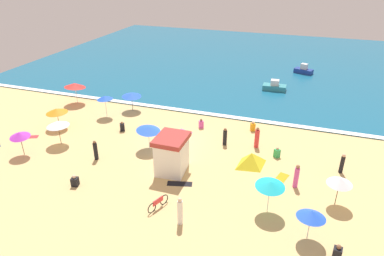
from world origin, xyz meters
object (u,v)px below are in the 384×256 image
at_px(beach_umbrella_9, 57,111).
at_px(beachgoer_9, 225,137).
at_px(beach_umbrella_5, 132,95).
at_px(small_boat_0, 274,87).
at_px(beachgoer_1, 201,124).
at_px(beach_umbrella_0, 311,214).
at_px(parked_bicycle, 158,203).
at_px(beach_umbrella_1, 270,184).
at_px(lifeguard_cabana, 172,154).
at_px(beachgoer_4, 180,212).
at_px(beachgoer_12, 337,253).
at_px(beach_umbrella_8, 148,129).
at_px(beach_umbrella_7, 340,181).
at_px(beach_tent, 251,159).
at_px(beach_umbrella_2, 20,135).
at_px(beachgoer_8, 296,176).
at_px(beachgoer_3, 277,153).
at_px(beachgoer_11, 257,138).
at_px(beachgoer_5, 122,127).
at_px(beachgoer_7, 342,164).
at_px(beach_umbrella_3, 75,85).
at_px(beach_umbrella_4, 57,123).
at_px(beachgoer_10, 96,151).
at_px(beachgoer_6, 253,126).
at_px(small_boat_1, 304,70).
at_px(beach_umbrella_6, 105,98).

distance_m(beach_umbrella_9, beachgoer_9, 15.86).
height_order(beach_umbrella_5, small_boat_0, beach_umbrella_5).
distance_m(beachgoer_1, beachgoer_9, 3.84).
height_order(beach_umbrella_0, parked_bicycle, beach_umbrella_0).
height_order(beach_umbrella_0, beach_umbrella_5, beach_umbrella_0).
distance_m(beach_umbrella_1, parked_bicycle, 7.20).
bearing_deg(lifeguard_cabana, beachgoer_4, -63.25).
xyz_separation_m(beachgoer_1, beachgoer_12, (11.73, -12.82, 0.02)).
distance_m(lifeguard_cabana, beach_umbrella_8, 3.98).
height_order(beach_umbrella_7, beach_tent, beach_umbrella_7).
bearing_deg(beachgoer_12, beach_tent, 127.80).
xyz_separation_m(beach_umbrella_0, beachgoer_12, (1.55, -1.03, -1.38)).
xyz_separation_m(beachgoer_4, small_boat_0, (2.47, 25.53, -0.40)).
relative_size(beach_umbrella_9, beachgoer_9, 1.72).
relative_size(beach_umbrella_2, beachgoer_8, 1.19).
bearing_deg(beachgoer_9, beachgoer_3, -7.74).
bearing_deg(beachgoer_11, lifeguard_cabana, -133.66).
relative_size(beachgoer_3, beachgoer_4, 0.46).
distance_m(beach_umbrella_5, beachgoer_12, 24.57).
bearing_deg(beach_umbrella_9, beachgoer_8, -6.47).
relative_size(beach_umbrella_2, beachgoer_5, 2.33).
relative_size(beachgoer_7, beachgoer_8, 0.88).
relative_size(beachgoer_1, beachgoer_3, 1.04).
distance_m(beach_umbrella_3, beach_umbrella_8, 13.66).
xyz_separation_m(beach_umbrella_2, beachgoer_5, (5.46, 6.53, -1.46)).
bearing_deg(small_boat_0, beach_umbrella_4, -129.08).
relative_size(beachgoer_5, beachgoer_10, 0.55).
height_order(beachgoer_6, small_boat_1, small_boat_1).
relative_size(lifeguard_cabana, beachgoer_6, 2.93).
bearing_deg(parked_bicycle, beachgoer_12, -3.91).
bearing_deg(beachgoer_9, beachgoer_4, -90.62).
distance_m(beach_umbrella_2, small_boat_0, 28.19).
height_order(lifeguard_cabana, small_boat_0, lifeguard_cabana).
xyz_separation_m(beach_umbrella_6, small_boat_1, (18.10, 21.32, -1.50)).
distance_m(beach_umbrella_5, parked_bicycle, 16.47).
relative_size(lifeguard_cabana, beachgoer_3, 3.26).
height_order(beachgoer_3, beachgoer_4, beachgoer_4).
height_order(beach_umbrella_4, beachgoer_9, beach_umbrella_4).
bearing_deg(beach_umbrella_0, beachgoer_8, 101.70).
relative_size(beach_umbrella_6, beachgoer_11, 1.22).
xyz_separation_m(beach_umbrella_0, beach_umbrella_6, (-20.04, 11.14, 0.24)).
bearing_deg(beachgoer_1, beach_umbrella_2, -142.08).
bearing_deg(parked_bicycle, beach_umbrella_3, 139.50).
bearing_deg(beachgoer_3, beachgoer_4, -115.01).
height_order(beachgoer_12, small_boat_1, small_boat_1).
distance_m(beach_umbrella_9, beachgoer_1, 13.57).
bearing_deg(beach_umbrella_9, beachgoer_12, -19.12).
distance_m(beach_umbrella_2, small_boat_1, 36.49).
xyz_separation_m(beach_umbrella_4, beachgoer_10, (4.36, -1.21, -1.15)).
bearing_deg(small_boat_1, beachgoer_8, -88.13).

